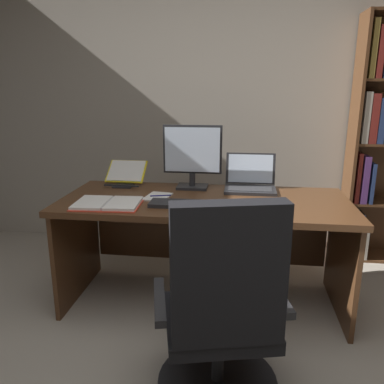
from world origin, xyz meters
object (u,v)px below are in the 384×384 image
at_px(office_chair, 222,321).
at_px(laptop, 250,182).
at_px(monitor, 192,157).
at_px(keyboard, 183,204).
at_px(desk, 205,223).
at_px(reading_stand_with_book, 126,174).
at_px(notepad, 158,197).
at_px(open_binder, 108,203).
at_px(pen, 161,196).
at_px(computer_mouse, 232,205).

relative_size(office_chair, laptop, 2.89).
xyz_separation_m(office_chair, laptop, (0.13, 1.17, 0.37)).
xyz_separation_m(monitor, keyboard, (-0.00, -0.45, -0.21)).
distance_m(desk, reading_stand_with_book, 0.73).
bearing_deg(notepad, keyboard, -39.60).
relative_size(laptop, reading_stand_with_book, 1.24).
bearing_deg(open_binder, pen, 33.57).
relative_size(keyboard, reading_stand_with_book, 1.46).
distance_m(monitor, keyboard, 0.49).
distance_m(office_chair, keyboard, 0.84).
bearing_deg(desk, pen, -162.91).
bearing_deg(open_binder, reading_stand_with_book, 92.00).
bearing_deg(monitor, keyboard, -90.00).
bearing_deg(monitor, laptop, 0.55).
bearing_deg(keyboard, reading_stand_with_book, 135.98).
bearing_deg(monitor, computer_mouse, -56.02).
relative_size(keyboard, open_binder, 0.99).
bearing_deg(laptop, desk, -147.25).
bearing_deg(pen, office_chair, -62.36).
distance_m(computer_mouse, open_binder, 0.77).
xyz_separation_m(monitor, pen, (-0.18, -0.28, -0.21)).
relative_size(laptop, computer_mouse, 3.45).
relative_size(keyboard, computer_mouse, 4.04).
xyz_separation_m(office_chair, notepad, (-0.49, 0.89, 0.32)).
height_order(office_chair, monitor, monitor).
distance_m(office_chair, reading_stand_with_book, 1.51).
bearing_deg(keyboard, desk, 65.65).
height_order(office_chair, reading_stand_with_book, office_chair).
relative_size(monitor, reading_stand_with_book, 1.59).
bearing_deg(office_chair, reading_stand_with_book, 109.76).
relative_size(keyboard, notepad, 2.00).
xyz_separation_m(reading_stand_with_book, pen, (0.34, -0.33, -0.07)).
bearing_deg(notepad, desk, 16.06).
height_order(desk, pen, pen).
height_order(computer_mouse, notepad, computer_mouse).
distance_m(desk, computer_mouse, 0.38).
height_order(keyboard, open_binder, same).
bearing_deg(pen, open_binder, -143.73).
xyz_separation_m(laptop, computer_mouse, (-0.12, -0.45, -0.03)).
height_order(office_chair, open_binder, office_chair).
relative_size(desk, laptop, 5.28).
distance_m(laptop, keyboard, 0.62).
bearing_deg(laptop, office_chair, -96.38).
bearing_deg(keyboard, open_binder, -173.93).
relative_size(computer_mouse, pen, 0.74).
xyz_separation_m(office_chair, monitor, (-0.29, 1.17, 0.54)).
bearing_deg(desk, notepad, -163.94).
height_order(monitor, laptop, monitor).
bearing_deg(laptop, keyboard, -132.95).
height_order(open_binder, notepad, open_binder).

